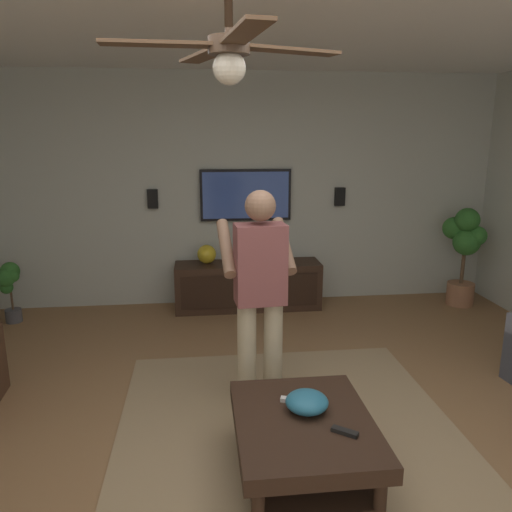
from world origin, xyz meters
TOP-DOWN VIEW (x-y plane):
  - ground_plane at (0.00, 0.00)m, footprint 7.57×7.57m
  - wall_back_tv at (3.21, 0.00)m, footprint 0.10×6.29m
  - area_rug at (0.01, -0.04)m, footprint 3.08×2.36m
  - coffee_table at (-0.19, -0.04)m, footprint 1.00×0.80m
  - media_console at (2.87, -0.02)m, footprint 0.45×1.70m
  - tv at (3.11, -0.02)m, footprint 0.05×1.07m
  - person_standing at (0.69, 0.11)m, footprint 0.56×0.57m
  - potted_plant_tall at (2.68, -2.57)m, footprint 0.44×0.44m
  - potted_plant_short at (2.70, 2.60)m, footprint 0.29×0.22m
  - bowl at (-0.11, -0.08)m, footprint 0.26×0.26m
  - remote_white at (-0.01, -0.01)m, footprint 0.09×0.16m
  - remote_black at (-0.37, -0.24)m, footprint 0.13×0.15m
  - remote_grey at (-0.04, -0.06)m, footprint 0.16×0.10m
  - vase_round at (2.92, 0.46)m, footprint 0.22×0.22m
  - wall_speaker_left at (3.13, -1.17)m, footprint 0.06×0.12m
  - wall_speaker_right at (3.13, 1.06)m, footprint 0.06×0.12m
  - ceiling_fan at (-0.22, 0.38)m, footprint 1.19×1.19m

SIDE VIEW (x-z plane):
  - ground_plane at x=0.00m, z-range 0.00..0.00m
  - area_rug at x=0.01m, z-range 0.00..0.01m
  - media_console at x=2.87m, z-range 0.00..0.55m
  - coffee_table at x=-0.19m, z-range 0.10..0.50m
  - remote_white at x=-0.01m, z-range 0.40..0.42m
  - remote_black at x=-0.37m, z-range 0.40..0.42m
  - remote_grey at x=-0.04m, z-range 0.40..0.42m
  - potted_plant_short at x=2.70m, z-range 0.11..0.78m
  - bowl at x=-0.11m, z-range 0.40..0.52m
  - vase_round at x=2.92m, z-range 0.55..0.77m
  - potted_plant_tall at x=2.68m, z-range 0.12..1.31m
  - person_standing at x=0.69m, z-range 0.11..1.75m
  - wall_speaker_left at x=3.13m, z-range 1.17..1.39m
  - wall_speaker_right at x=3.13m, z-range 1.18..1.40m
  - tv at x=3.11m, z-range 1.02..1.62m
  - wall_back_tv at x=3.21m, z-range 0.00..2.72m
  - ceiling_fan at x=-0.22m, z-range 2.16..2.62m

